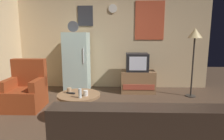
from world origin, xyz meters
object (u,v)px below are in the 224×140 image
(fridge, at_px, (77,62))
(wine_glass, at_px, (80,93))
(mug_ceramic_white, at_px, (86,93))
(armchair, at_px, (26,91))
(crt_tv, at_px, (137,62))
(mug_ceramic_tan, at_px, (69,90))
(remote_control, at_px, (71,93))
(standing_lamp, at_px, (195,39))
(tv_stand, at_px, (138,81))
(coffee_table, at_px, (79,107))

(fridge, distance_m, wine_glass, 2.04)
(mug_ceramic_white, relative_size, armchair, 0.09)
(crt_tv, bearing_deg, fridge, 178.63)
(mug_ceramic_tan, bearing_deg, remote_control, -47.87)
(standing_lamp, bearing_deg, armchair, -166.54)
(wine_glass, bearing_deg, crt_tv, 61.31)
(tv_stand, distance_m, remote_control, 2.16)
(fridge, xyz_separation_m, coffee_table, (0.40, -1.77, -0.52))
(mug_ceramic_white, xyz_separation_m, remote_control, (-0.27, 0.11, -0.03))
(wine_glass, xyz_separation_m, remote_control, (-0.20, 0.23, -0.06))
(coffee_table, bearing_deg, mug_ceramic_tan, 162.84)
(standing_lamp, height_order, armchair, standing_lamp)
(tv_stand, height_order, mug_ceramic_white, mug_ceramic_white)
(tv_stand, xyz_separation_m, armchair, (-2.33, -1.18, 0.06))
(coffee_table, height_order, remote_control, remote_control)
(tv_stand, height_order, remote_control, tv_stand)
(tv_stand, bearing_deg, remote_control, -127.08)
(crt_tv, xyz_separation_m, remote_control, (-1.26, -1.71, -0.30))
(mug_ceramic_white, bearing_deg, tv_stand, 60.74)
(tv_stand, distance_m, standing_lamp, 1.67)
(armchair, bearing_deg, crt_tv, 27.22)
(tv_stand, bearing_deg, mug_ceramic_tan, -128.37)
(tv_stand, height_order, wine_glass, wine_glass)
(wine_glass, bearing_deg, mug_ceramic_white, 58.21)
(coffee_table, height_order, mug_ceramic_tan, mug_ceramic_tan)
(mug_ceramic_tan, xyz_separation_m, armchair, (-1.00, 0.50, -0.17))
(coffee_table, xyz_separation_m, mug_ceramic_white, (0.13, -0.09, 0.28))
(fridge, distance_m, mug_ceramic_tan, 1.74)
(tv_stand, bearing_deg, crt_tv, -178.33)
(fridge, distance_m, armchair, 1.50)
(tv_stand, relative_size, standing_lamp, 0.53)
(wine_glass, xyz_separation_m, mug_ceramic_tan, (-0.23, 0.26, -0.03))
(armchair, bearing_deg, tv_stand, 26.91)
(fridge, bearing_deg, mug_ceramic_white, -74.03)
(fridge, bearing_deg, armchair, -122.53)
(wine_glass, distance_m, mug_ceramic_white, 0.14)
(remote_control, bearing_deg, fridge, 120.85)
(crt_tv, distance_m, mug_ceramic_tan, 2.13)
(wine_glass, xyz_separation_m, mug_ceramic_white, (0.07, 0.12, -0.03))
(fridge, height_order, standing_lamp, fridge)
(fridge, bearing_deg, wine_glass, -76.92)
(remote_control, bearing_deg, armchair, 175.25)
(standing_lamp, relative_size, mug_ceramic_tan, 17.67)
(standing_lamp, xyz_separation_m, coffee_table, (-2.38, -1.40, -1.13))
(wine_glass, relative_size, mug_ceramic_tan, 1.67)
(coffee_table, distance_m, wine_glass, 0.37)
(mug_ceramic_tan, distance_m, armchair, 1.13)
(tv_stand, bearing_deg, fridge, 178.70)
(fridge, relative_size, tv_stand, 2.11)
(coffee_table, relative_size, remote_control, 4.80)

